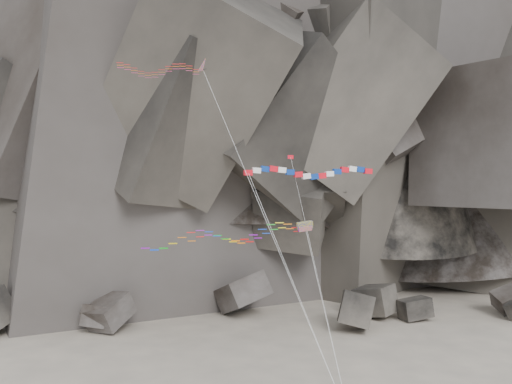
{
  "coord_description": "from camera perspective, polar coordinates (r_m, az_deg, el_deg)",
  "views": [
    {
      "loc": [
        -9.96,
        -46.71,
        21.52
      ],
      "look_at": [
        -3.35,
        6.0,
        19.89
      ],
      "focal_mm": 40.0,
      "sensor_mm": 36.0,
      "label": 1
    }
  ],
  "objects": [
    {
      "name": "parafoil_kite",
      "position": [
        44.87,
        -3.6,
        -4.39
      ],
      "size": [
        16.79,
        1.72,
        16.08
      ],
      "rotation": [
        0.0,
        0.0,
        0.13
      ],
      "color": "#CEBE0B",
      "rests_on": "ground"
    },
    {
      "name": "boulder_field",
      "position": [
        83.2,
        -4.71,
        -11.86
      ],
      "size": [
        84.92,
        17.96,
        7.65
      ],
      "color": "#47423F",
      "rests_on": "ground"
    },
    {
      "name": "banner_kite",
      "position": [
        51.89,
        5.38,
        1.93
      ],
      "size": [
        12.16,
        8.3,
        20.59
      ],
      "rotation": [
        0.0,
        0.0,
        0.12
      ],
      "color": "red",
      "rests_on": "ground"
    },
    {
      "name": "headland",
      "position": [
        118.91,
        -2.28,
        11.68
      ],
      "size": [
        110.0,
        70.0,
        84.0
      ],
      "primitive_type": null,
      "color": "#4B453E",
      "rests_on": "ground"
    },
    {
      "name": "pennant_kite",
      "position": [
        50.92,
        4.72,
        -2.15
      ],
      "size": [
        3.62,
        8.36,
        21.57
      ],
      "rotation": [
        0.0,
        0.0,
        0.11
      ],
      "color": "red",
      "rests_on": "ground"
    },
    {
      "name": "delta_kite",
      "position": [
        53.13,
        -9.95,
        11.99
      ],
      "size": [
        19.34,
        9.78,
        30.46
      ],
      "rotation": [
        0.0,
        0.0,
        0.27
      ],
      "color": "red",
      "rests_on": "ground"
    }
  ]
}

